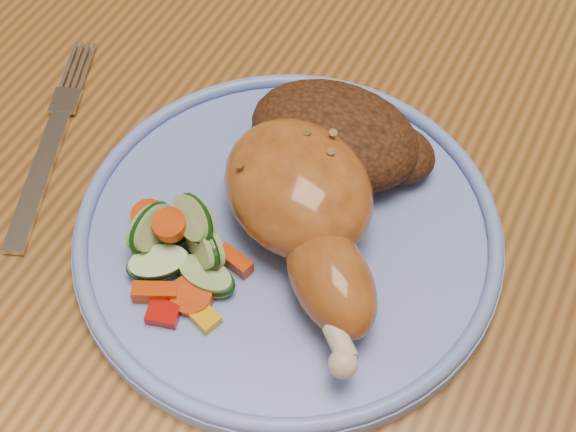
# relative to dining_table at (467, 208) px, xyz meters

# --- Properties ---
(dining_table) EXTENTS (0.90, 1.40, 0.75)m
(dining_table) POSITION_rel_dining_table_xyz_m (0.00, 0.00, 0.00)
(dining_table) COLOR brown
(dining_table) RESTS_ON ground
(plate) EXTENTS (0.28, 0.28, 0.01)m
(plate) POSITION_rel_dining_table_xyz_m (-0.09, -0.14, 0.09)
(plate) COLOR #6A84DA
(plate) RESTS_ON dining_table
(plate_rim) EXTENTS (0.28, 0.28, 0.01)m
(plate_rim) POSITION_rel_dining_table_xyz_m (-0.09, -0.14, 0.10)
(plate_rim) COLOR #6A84DA
(plate_rim) RESTS_ON plate
(chicken_leg) EXTENTS (0.16, 0.17, 0.06)m
(chicken_leg) POSITION_rel_dining_table_xyz_m (-0.08, -0.14, 0.12)
(chicken_leg) COLOR #AC5E24
(chicken_leg) RESTS_ON plate
(rice_pilaf) EXTENTS (0.13, 0.09, 0.05)m
(rice_pilaf) POSITION_rel_dining_table_xyz_m (-0.09, -0.07, 0.12)
(rice_pilaf) COLOR #452411
(rice_pilaf) RESTS_ON plate
(vegetable_pile) EXTENTS (0.09, 0.09, 0.05)m
(vegetable_pile) POSITION_rel_dining_table_xyz_m (-0.14, -0.20, 0.11)
(vegetable_pile) COLOR #A50A05
(vegetable_pile) RESTS_ON plate
(fork) EXTENTS (0.08, 0.17, 0.00)m
(fork) POSITION_rel_dining_table_xyz_m (-0.28, -0.15, 0.09)
(fork) COLOR silver
(fork) RESTS_ON dining_table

